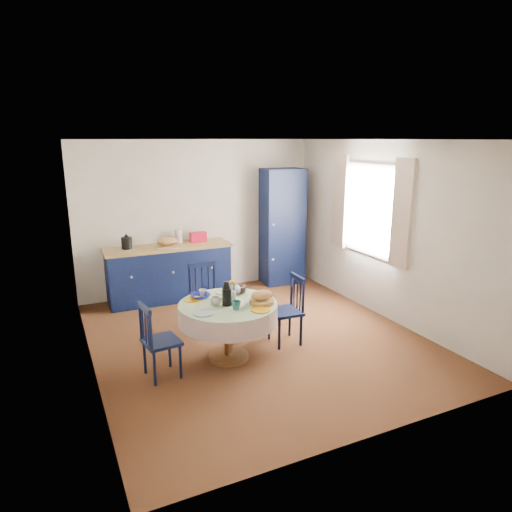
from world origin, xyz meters
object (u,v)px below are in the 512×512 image
(chair_right, at_px, (288,309))
(mug_c, at_px, (241,290))
(dining_table, at_px, (229,313))
(chair_left, at_px, (158,340))
(mug_b, at_px, (236,305))
(kitchen_counter, at_px, (169,272))
(mug_d, at_px, (203,293))
(mug_a, at_px, (216,301))
(pantry_cabinet, at_px, (282,227))
(cobalt_bowl, at_px, (200,296))
(chair_far, at_px, (206,298))

(chair_right, xyz_separation_m, mug_c, (-0.57, 0.14, 0.29))
(dining_table, bearing_deg, chair_left, -174.25)
(chair_right, bearing_deg, mug_b, -66.26)
(kitchen_counter, xyz_separation_m, mug_d, (-0.09, -1.97, 0.27))
(mug_a, bearing_deg, mug_b, -56.84)
(kitchen_counter, bearing_deg, mug_d, -91.43)
(dining_table, bearing_deg, mug_d, 118.86)
(pantry_cabinet, relative_size, mug_d, 22.11)
(chair_left, height_order, mug_d, chair_left)
(cobalt_bowl, bearing_deg, chair_left, -147.91)
(chair_right, bearing_deg, chair_left, -80.92)
(dining_table, distance_m, mug_c, 0.39)
(chair_far, bearing_deg, chair_right, -41.40)
(mug_d, bearing_deg, chair_left, -146.35)
(chair_right, relative_size, mug_a, 7.57)
(chair_right, distance_m, mug_d, 1.09)
(dining_table, bearing_deg, chair_far, 89.36)
(chair_left, xyz_separation_m, mug_a, (0.70, 0.10, 0.30))
(chair_left, height_order, mug_a, chair_left)
(dining_table, height_order, chair_left, dining_table)
(kitchen_counter, height_order, mug_d, kitchen_counter)
(mug_b, bearing_deg, dining_table, 89.64)
(pantry_cabinet, distance_m, mug_a, 3.16)
(dining_table, relative_size, chair_right, 1.32)
(kitchen_counter, xyz_separation_m, mug_b, (0.10, -2.54, 0.28))
(pantry_cabinet, bearing_deg, cobalt_bowl, -132.57)
(dining_table, distance_m, chair_right, 0.84)
(pantry_cabinet, height_order, mug_b, pantry_cabinet)
(kitchen_counter, xyz_separation_m, pantry_cabinet, (2.06, 0.04, 0.55))
(pantry_cabinet, height_order, mug_a, pantry_cabinet)
(kitchen_counter, distance_m, dining_table, 2.32)
(mug_b, relative_size, mug_d, 1.16)
(mug_a, height_order, mug_c, mug_a)
(pantry_cabinet, bearing_deg, mug_a, -127.77)
(chair_right, bearing_deg, mug_c, -101.43)
(chair_far, bearing_deg, pantry_cabinet, 39.02)
(dining_table, relative_size, mug_a, 10.02)
(chair_left, bearing_deg, cobalt_bowl, -65.18)
(mug_a, bearing_deg, chair_right, 4.69)
(chair_left, relative_size, mug_d, 9.27)
(mug_a, relative_size, mug_d, 1.26)
(chair_left, height_order, chair_far, chair_far)
(chair_left, xyz_separation_m, mug_c, (1.11, 0.33, 0.30))
(mug_a, distance_m, cobalt_bowl, 0.29)
(kitchen_counter, height_order, mug_b, kitchen_counter)
(chair_left, xyz_separation_m, cobalt_bowl, (0.61, 0.38, 0.28))
(pantry_cabinet, xyz_separation_m, chair_far, (-1.94, -1.51, -0.54))
(mug_c, bearing_deg, dining_table, -137.24)
(dining_table, xyz_separation_m, mug_b, (-0.00, -0.22, 0.16))
(chair_left, relative_size, chair_right, 0.97)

